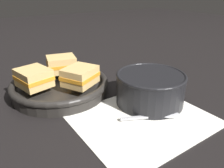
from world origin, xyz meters
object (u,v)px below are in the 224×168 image
at_px(sandwich_far_left, 61,64).
at_px(sandwich_near_right, 80,76).
at_px(spoon, 163,115).
at_px(sandwich_near_left, 34,78).
at_px(skillet, 60,86).
at_px(soup_bowl, 150,87).

bearing_deg(sandwich_far_left, sandwich_near_right, -86.81).
distance_m(spoon, sandwich_near_left, 0.34).
relative_size(spoon, skillet, 0.50).
bearing_deg(sandwich_near_left, sandwich_near_right, -26.81).
bearing_deg(soup_bowl, sandwich_near_right, 138.74).
bearing_deg(skillet, sandwich_near_left, -176.81).
distance_m(soup_bowl, spoon, 0.09).
height_order(sandwich_near_left, sandwich_near_right, same).
height_order(skillet, sandwich_near_left, sandwich_near_left).
bearing_deg(sandwich_near_left, sandwich_far_left, 33.19).
xyz_separation_m(soup_bowl, spoon, (-0.02, -0.07, -0.04)).
height_order(spoon, sandwich_far_left, sandwich_far_left).
bearing_deg(soup_bowl, skillet, 134.53).
relative_size(sandwich_near_left, sandwich_far_left, 1.02).
bearing_deg(sandwich_near_right, soup_bowl, -41.26).
relative_size(soup_bowl, sandwich_far_left, 1.80).
xyz_separation_m(skillet, sandwich_near_left, (-0.07, -0.00, 0.04)).
distance_m(spoon, sandwich_near_right, 0.23).
distance_m(skillet, sandwich_far_left, 0.08).
bearing_deg(soup_bowl, spoon, -108.34).
xyz_separation_m(skillet, sandwich_near_right, (0.04, -0.06, 0.04)).
bearing_deg(sandwich_far_left, soup_bowl, -58.89).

